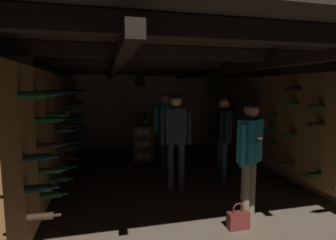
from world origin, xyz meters
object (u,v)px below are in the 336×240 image
at_px(display_bottle, 145,120).
at_px(handbag, 238,220).
at_px(wine_crate_stack, 143,143).
at_px(person_guest_near_right, 250,150).
at_px(person_guest_rear_center, 166,124).
at_px(person_host_center, 176,133).
at_px(person_guest_mid_right, 223,132).

distance_m(display_bottle, handbag, 3.66).
bearing_deg(wine_crate_stack, person_guest_near_right, -73.47).
bearing_deg(person_guest_rear_center, handbag, -82.54).
bearing_deg(person_guest_near_right, display_bottle, 105.58).
relative_size(wine_crate_stack, person_guest_near_right, 0.55).
bearing_deg(person_guest_near_right, wine_crate_stack, 106.53).
distance_m(person_guest_rear_center, handbag, 2.76).
xyz_separation_m(display_bottle, person_host_center, (0.22, -2.08, 0.01)).
xyz_separation_m(person_guest_mid_right, person_guest_rear_center, (-0.86, 1.00, 0.05)).
bearing_deg(wine_crate_stack, person_host_center, -82.30).
height_order(person_guest_rear_center, handbag, person_guest_rear_center).
bearing_deg(person_guest_mid_right, display_bottle, 121.96).
bearing_deg(person_guest_near_right, person_guest_rear_center, 103.80).
bearing_deg(wine_crate_stack, display_bottle, -12.72).
bearing_deg(person_guest_rear_center, person_guest_near_right, -76.20).
height_order(display_bottle, person_guest_near_right, person_guest_near_right).
bearing_deg(person_guest_rear_center, display_bottle, 110.16).
xyz_separation_m(person_host_center, handbag, (0.45, -1.41, -0.93)).
distance_m(wine_crate_stack, person_host_center, 2.19).
bearing_deg(handbag, person_guest_rear_center, 97.46).
bearing_deg(person_guest_mid_right, person_guest_rear_center, 130.51).
bearing_deg(handbag, person_host_center, 107.72).
height_order(person_guest_mid_right, person_guest_near_right, person_guest_mid_right).
bearing_deg(person_host_center, person_guest_rear_center, 84.61).
height_order(display_bottle, handbag, display_bottle).
bearing_deg(display_bottle, wine_crate_stack, 167.28).
relative_size(person_guest_mid_right, person_guest_near_right, 1.00).
bearing_deg(person_host_center, handbag, -72.28).
bearing_deg(person_host_center, person_guest_mid_right, 10.05).
bearing_deg(display_bottle, person_host_center, -83.96).
relative_size(person_host_center, handbag, 4.94).
distance_m(person_guest_rear_center, person_guest_near_right, 2.46).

